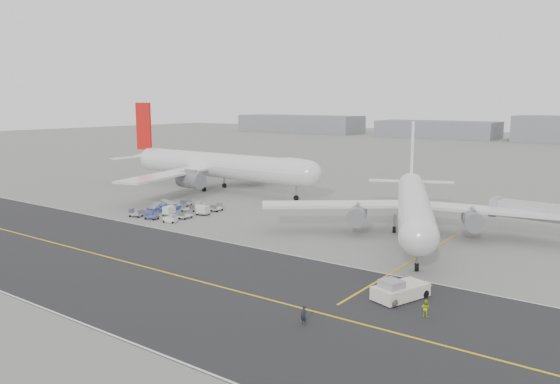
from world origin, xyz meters
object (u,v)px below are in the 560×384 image
Objects in this scene: airliner_b at (414,204)px; pushback_tug at (399,291)px; jet_bridge at (543,214)px; ground_crew_a at (304,315)px; airliner_a at (215,165)px; ground_crew_b at (426,308)px.

pushback_tug is (10.53, -29.16, -4.06)m from airliner_b.
jet_bridge is 8.22× the size of ground_crew_a.
pushback_tug is (67.61, -44.02, -5.09)m from airliner_a.
airliner_b is 41.69m from ground_crew_a.
airliner_a is at bearing 178.51° from jet_bridge.
ground_crew_a is (5.93, -41.06, -4.08)m from airliner_b.
pushback_tug is at bearing -121.92° from airliner_a.
pushback_tug reaches higher than ground_crew_b.
airliner_a is 75.21m from jet_bridge.
airliner_b is 27.53× the size of ground_crew_b.
airliner_b is at bearing -103.44° from airliner_a.
airliner_a is at bearing 142.94° from ground_crew_a.
airliner_a is 80.84m from pushback_tug.
airliner_a reaches higher than airliner_b.
airliner_a is 7.30× the size of pushback_tug.
jet_bridge is at bearing -86.68° from ground_crew_b.
airliner_a reaches higher than pushback_tug.
airliner_b is 3.01× the size of jet_bridge.
ground_crew_b is at bearing 50.14° from ground_crew_a.
pushback_tug is at bearing -94.05° from airliner_b.
airliner_b reaches higher than pushback_tug.
ground_crew_a is (63.01, -55.92, -5.11)m from airliner_a.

